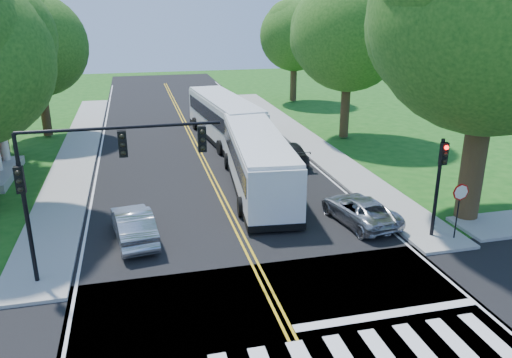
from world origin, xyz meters
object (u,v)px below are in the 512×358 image
object	(u,v)px
bus_follow	(224,118)
hatchback	(133,225)
signal_nw	(91,168)
suv	(359,210)
signal_ne	(440,175)
dark_sedan	(289,152)
bus_lead	(257,160)

from	to	relation	value
bus_follow	hatchback	xyz separation A→B (m)	(-7.01, -16.30, -1.00)
signal_nw	suv	xyz separation A→B (m)	(11.64, 2.41, -3.73)
signal_ne	suv	world-z (taller)	signal_ne
signal_ne	hatchback	distance (m)	13.37
signal_nw	signal_ne	xyz separation A→B (m)	(14.06, 0.01, -1.41)
signal_ne	dark_sedan	bearing A→B (deg)	102.38
suv	dark_sedan	bearing A→B (deg)	-96.78
suv	dark_sedan	world-z (taller)	dark_sedan
signal_nw	hatchback	size ratio (longest dim) A/B	1.61
signal_nw	signal_ne	size ratio (longest dim) A/B	1.62
signal_ne	bus_follow	bearing A→B (deg)	106.82
bus_lead	bus_follow	size ratio (longest dim) A/B	0.98
signal_ne	hatchback	xyz separation A→B (m)	(-12.84, 2.98, -2.22)
bus_lead	dark_sedan	world-z (taller)	bus_lead
bus_lead	bus_follow	xyz separation A→B (m)	(0.18, 11.23, 0.04)
bus_lead	suv	distance (m)	6.78
bus_lead	dark_sedan	distance (m)	5.60
bus_follow	suv	world-z (taller)	bus_follow
signal_nw	bus_follow	world-z (taller)	signal_nw
bus_lead	dark_sedan	size ratio (longest dim) A/B	2.73
signal_nw	suv	world-z (taller)	signal_nw
bus_follow	signal_ne	bearing A→B (deg)	101.43
bus_lead	dark_sedan	bearing A→B (deg)	-120.74
signal_ne	bus_follow	distance (m)	20.18
hatchback	bus_follow	bearing A→B (deg)	-120.88
bus_lead	dark_sedan	xyz separation A→B (m)	(3.26, 4.44, -1.02)
bus_follow	dark_sedan	size ratio (longest dim) A/B	2.80
signal_nw	hatchback	distance (m)	4.86
signal_nw	suv	distance (m)	12.46
signal_ne	hatchback	bearing A→B (deg)	166.93
bus_lead	bus_follow	world-z (taller)	bus_follow
signal_ne	dark_sedan	xyz separation A→B (m)	(-2.74, 12.49, -2.29)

